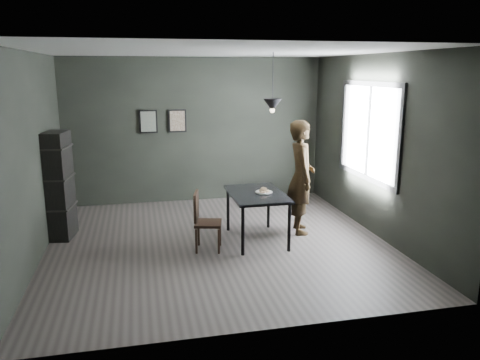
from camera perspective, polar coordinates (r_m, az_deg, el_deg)
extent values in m
plane|color=#35302E|center=(7.14, -2.68, -7.67)|extent=(5.00, 5.00, 0.00)
cube|color=black|center=(9.22, -5.44, 6.03)|extent=(5.00, 0.10, 2.80)
cube|color=silver|center=(6.68, -2.95, 15.39)|extent=(5.00, 5.00, 0.02)
cube|color=white|center=(7.73, 15.44, 5.73)|extent=(0.02, 1.80, 1.40)
cube|color=black|center=(7.73, 15.37, 5.73)|extent=(0.04, 1.96, 1.56)
cube|color=black|center=(7.04, 2.08, -1.73)|extent=(0.80, 1.20, 0.04)
cylinder|color=black|center=(6.57, 0.34, -6.25)|extent=(0.05, 0.05, 0.71)
cylinder|color=black|center=(6.74, 6.02, -5.80)|extent=(0.05, 0.05, 0.71)
cylinder|color=black|center=(7.57, -1.47, -3.59)|extent=(0.05, 0.05, 0.71)
cylinder|color=black|center=(7.73, 3.50, -3.27)|extent=(0.05, 0.05, 0.71)
cylinder|color=white|center=(7.03, 2.91, -1.54)|extent=(0.23, 0.23, 0.01)
torus|color=beige|center=(7.03, 3.24, -1.34)|extent=(0.10, 0.10, 0.04)
torus|color=beige|center=(7.06, 2.72, -1.28)|extent=(0.10, 0.10, 0.04)
torus|color=beige|center=(6.99, 2.78, -1.42)|extent=(0.10, 0.10, 0.04)
torus|color=beige|center=(7.02, 2.92, -1.10)|extent=(0.12, 0.12, 0.05)
imported|color=black|center=(7.45, 7.45, 0.36)|extent=(0.54, 0.72, 1.80)
cube|color=black|center=(6.77, -3.89, -5.28)|extent=(0.45, 0.45, 0.04)
cube|color=black|center=(6.71, -5.36, -3.18)|extent=(0.12, 0.37, 0.41)
cylinder|color=black|center=(6.71, -5.34, -7.46)|extent=(0.03, 0.03, 0.36)
cylinder|color=black|center=(6.68, -2.60, -7.50)|extent=(0.03, 0.03, 0.36)
cylinder|color=black|center=(7.01, -5.07, -6.54)|extent=(0.03, 0.03, 0.36)
cylinder|color=black|center=(6.98, -2.44, -6.57)|extent=(0.03, 0.03, 0.36)
cube|color=black|center=(7.67, -21.16, -0.63)|extent=(0.39, 0.59, 1.65)
cylinder|color=black|center=(6.96, 4.02, 12.20)|extent=(0.01, 0.01, 0.75)
cone|color=black|center=(6.98, 3.97, 9.12)|extent=(0.28, 0.28, 0.18)
sphere|color=#FFE0B2|center=(6.98, 3.96, 8.47)|extent=(0.07, 0.07, 0.07)
cube|color=black|center=(9.10, -11.12, 7.02)|extent=(0.34, 0.03, 0.44)
cube|color=#476357|center=(9.08, -11.12, 7.00)|extent=(0.28, 0.01, 0.38)
cube|color=black|center=(9.13, -7.64, 7.16)|extent=(0.34, 0.03, 0.44)
cube|color=brown|center=(9.11, -7.63, 7.15)|extent=(0.28, 0.01, 0.38)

